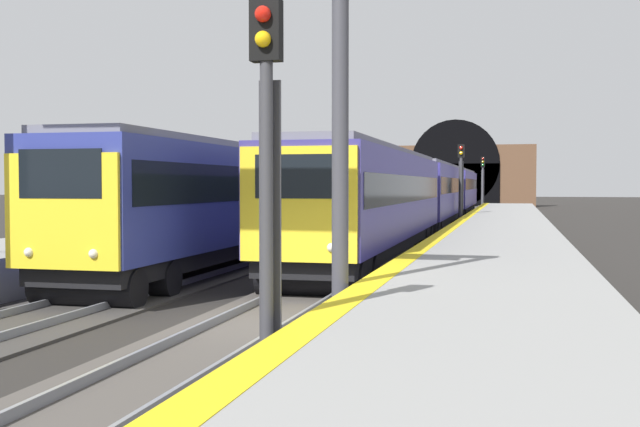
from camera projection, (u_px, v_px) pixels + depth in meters
name	position (u px, v px, depth m)	size (l,w,h in m)	color
ground_plane	(259.00, 325.00, 14.72)	(320.00, 320.00, 0.00)	#282623
platform_right	(484.00, 307.00, 13.67)	(112.00, 4.20, 1.03)	gray
platform_right_edge_strip	(381.00, 275.00, 14.10)	(112.00, 0.50, 0.01)	yellow
track_main_line	(259.00, 323.00, 14.72)	(160.00, 2.84, 0.21)	#4C4742
track_adjacent_line	(56.00, 314.00, 15.80)	(160.00, 3.09, 0.21)	#383533
train_main_approaching	(429.00, 193.00, 44.39)	(56.38, 2.93, 3.92)	navy
train_adjacent_platform	(355.00, 192.00, 45.31)	(61.26, 2.86, 3.98)	navy
railway_signal_near	(267.00, 167.00, 9.44)	(0.39, 0.38, 4.96)	#38383D
railway_signal_mid	(461.00, 180.00, 44.21)	(0.39, 0.38, 5.01)	#38383D
railway_signal_far	(483.00, 179.00, 75.30)	(0.39, 0.38, 5.43)	#4C4C54
overhead_signal_gantry	(114.00, 32.00, 13.64)	(0.70, 8.53, 7.21)	#3F3F47
tunnel_portal	(456.00, 176.00, 94.21)	(2.55, 19.05, 10.67)	brown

